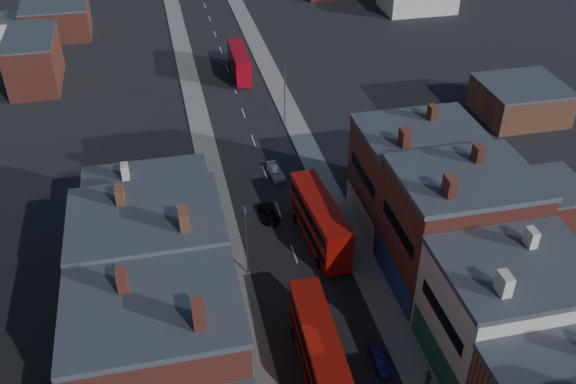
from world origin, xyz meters
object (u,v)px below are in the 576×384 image
bus_0 (318,346)px  bus_2 (239,62)px  car_1 (380,361)px  car_3 (276,172)px  bus_1 (320,220)px  ped_3 (429,377)px  car_2 (269,213)px

bus_0 → bus_2: (3.00, 59.51, -0.29)m
bus_2 → car_1: size_ratio=3.17×
bus_2 → car_3: size_ratio=2.68×
bus_0 → bus_1: bus_1 is taller
car_1 → bus_2: bearing=93.1°
bus_2 → bus_0: bearing=-92.1°
bus_1 → ped_3: (3.89, -20.03, -1.86)m
car_1 → ped_3: size_ratio=1.95×
bus_1 → car_1: bus_1 is taller
car_1 → car_2: bearing=103.8°
bus_1 → bus_2: bus_1 is taller
bus_2 → car_2: size_ratio=2.67×
bus_0 → bus_2: 59.59m
car_1 → bus_0: bearing=172.0°
ped_3 → car_3: bearing=-7.6°
ped_3 → bus_2: bearing=-12.4°
bus_0 → car_3: bus_0 is taller
bus_1 → car_1: size_ratio=3.75×
car_1 → car_3: (-2.60, 30.65, 0.02)m
bus_2 → ped_3: bus_2 is taller
car_2 → car_3: (2.55, 8.08, 0.02)m
bus_0 → bus_2: bearing=89.0°
bus_0 → car_1: (5.30, -0.83, -2.16)m
car_3 → ped_3: ped_3 is taller
car_2 → bus_0: bearing=-93.6°
bus_1 → ped_3: bearing=-83.0°
car_1 → car_2: car_2 is taller
bus_2 → car_1: bus_2 is taller
bus_0 → car_2: bearing=91.5°
bus_0 → car_1: bus_0 is taller
bus_2 → car_1: (2.30, -60.34, -1.87)m
car_1 → bus_1: bearing=93.5°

